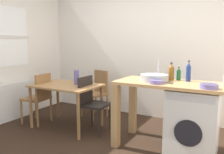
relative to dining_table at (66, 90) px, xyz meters
name	(u,v)px	position (x,y,z in m)	size (l,w,h in m)	color
ground_plane	(94,148)	(0.86, -0.46, -0.64)	(5.46, 5.46, 0.00)	black
wall_back	(143,47)	(0.86, 1.29, 0.71)	(4.60, 0.10, 2.70)	silver
radiator	(14,101)	(-1.16, -0.16, -0.29)	(0.10, 0.80, 0.70)	white
dining_table	(66,90)	(0.00, 0.00, 0.00)	(1.10, 0.76, 0.74)	#9E7042
chair_person_seat	(39,96)	(-0.55, -0.09, -0.14)	(0.44, 0.44, 0.90)	olive
chair_opposite	(91,101)	(0.48, 0.05, -0.14)	(0.41, 0.41, 0.90)	black
chair_spare_by_wall	(97,91)	(0.12, 0.77, -0.14)	(0.50, 0.50, 0.90)	olive
kitchen_counter	(157,93)	(1.58, 0.03, 0.12)	(1.50, 0.68, 0.92)	tan
washing_machine	(193,122)	(2.05, 0.02, -0.21)	(0.60, 0.61, 0.86)	silver
sink_basin	(154,78)	(1.53, 0.03, 0.32)	(0.38, 0.38, 0.09)	#9EA0A5
tap	(158,69)	(1.53, 0.21, 0.42)	(0.02, 0.02, 0.28)	#B2B2B7
bottle_tall_green	(171,72)	(1.70, 0.22, 0.39)	(0.08, 0.08, 0.24)	brown
bottle_squat_brown	(179,74)	(1.80, 0.25, 0.36)	(0.06, 0.06, 0.18)	#19592D
bottle_clear_small	(188,72)	(1.94, 0.21, 0.40)	(0.06, 0.06, 0.28)	navy
mixing_bowl	(156,82)	(1.62, -0.17, 0.30)	(0.18, 0.18, 0.05)	slate
colander	(209,86)	(2.24, -0.19, 0.31)	(0.20, 0.20, 0.06)	slate
vase	(77,77)	(0.15, 0.10, 0.22)	(0.09, 0.09, 0.24)	slate
scissors	(168,83)	(1.74, -0.07, 0.28)	(0.15, 0.06, 0.01)	#B2B2B7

